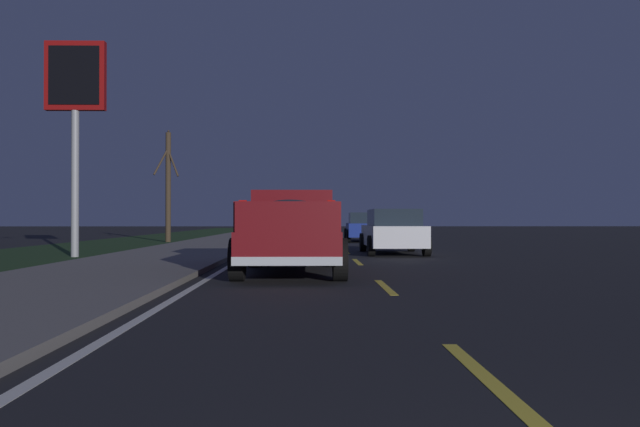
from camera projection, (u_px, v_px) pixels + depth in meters
ground at (339, 246)px, 27.87m from camera, size 144.00×144.00×0.00m
sidewalk_shoulder at (213, 244)px, 27.78m from camera, size 108.00×4.00×0.12m
grass_verge at (102, 246)px, 27.69m from camera, size 108.00×6.00×0.01m
lane_markings at (284, 244)px, 29.54m from camera, size 108.00×3.54×0.01m
pickup_truck at (292, 229)px, 13.80m from camera, size 5.42×2.28×1.87m
sedan_blue at (364, 227)px, 32.74m from camera, size 4.45×2.10×1.54m
sedan_white at (393, 231)px, 21.27m from camera, size 4.40×2.02×1.54m
gas_price_sign at (75, 95)px, 19.55m from camera, size 0.27×1.90×6.87m
bare_tree_far at (168, 184)px, 32.22m from camera, size 1.66×1.28×5.89m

